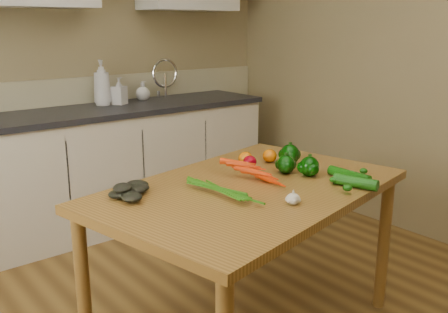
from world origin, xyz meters
TOP-DOWN VIEW (x-y plane):
  - room at (0.00, 0.17)m, footprint 4.04×5.04m
  - counter_run at (0.21, 2.19)m, footprint 2.84×0.64m
  - table at (0.22, 0.45)m, footprint 1.59×1.19m
  - soap_bottle_a at (0.39, 2.31)m, footprint 0.16×0.16m
  - soap_bottle_b at (0.51, 2.26)m, footprint 0.13×0.13m
  - soap_bottle_c at (0.76, 2.35)m, footprint 0.14×0.14m
  - carrot_bunch at (0.21, 0.49)m, footprint 0.30×0.25m
  - leafy_greens at (-0.27, 0.65)m, footprint 0.21×0.18m
  - garlic_bulb at (0.20, 0.16)m, footprint 0.06×0.06m
  - pepper_a at (0.50, 0.49)m, footprint 0.09×0.09m
  - pepper_b at (0.64, 0.60)m, footprint 0.10×0.10m
  - pepper_c at (0.55, 0.39)m, footprint 0.10×0.10m
  - tomato_a at (0.42, 0.68)m, footprint 0.07×0.07m
  - tomato_b at (0.44, 0.73)m, footprint 0.08×0.08m
  - tomato_c at (0.58, 0.69)m, footprint 0.08×0.08m
  - zucchini_a at (0.65, 0.22)m, footprint 0.05×0.23m
  - zucchini_b at (0.58, 0.13)m, footprint 0.11×0.21m

SIDE VIEW (x-z plane):
  - counter_run at x=0.21m, z-range -0.11..1.03m
  - table at x=0.22m, z-range 0.30..1.07m
  - garlic_bulb at x=0.20m, z-range 0.77..0.82m
  - zucchini_a at x=0.65m, z-range 0.77..0.82m
  - zucchini_b at x=0.58m, z-range 0.77..0.82m
  - tomato_a at x=0.42m, z-range 0.77..0.83m
  - tomato_c at x=0.58m, z-range 0.77..0.84m
  - tomato_b at x=0.44m, z-range 0.77..0.84m
  - carrot_bunch at x=0.21m, z-range 0.77..0.84m
  - pepper_a at x=0.50m, z-range 0.77..0.86m
  - pepper_c at x=0.55m, z-range 0.77..0.87m
  - leafy_greens at x=-0.27m, z-range 0.77..0.87m
  - pepper_b at x=0.64m, z-range 0.77..0.87m
  - soap_bottle_c at x=0.76m, z-range 0.90..1.05m
  - soap_bottle_b at x=0.51m, z-range 0.90..1.10m
  - soap_bottle_a at x=0.39m, z-range 0.90..1.24m
  - room at x=0.00m, z-range -0.07..2.57m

